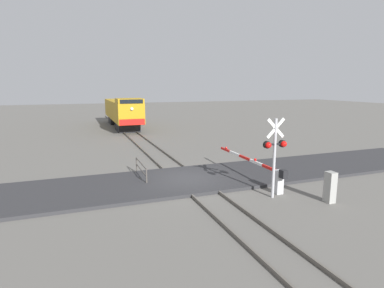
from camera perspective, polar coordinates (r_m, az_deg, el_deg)
The scene contains 9 objects.
ground_plane at distance 17.77m, azimuth -0.68°, elevation -6.68°, with size 160.00×160.00×0.00m, color #605E59.
rail_track_left at distance 17.53m, azimuth -2.91°, elevation -6.69°, with size 0.08×80.00×0.15m, color #59544C.
rail_track_right at distance 18.00m, azimuth 1.48°, elevation -6.22°, with size 0.08×80.00×0.15m, color #59544C.
road_surface at distance 17.75m, azimuth -0.68°, elevation -6.43°, with size 36.00×5.06×0.17m, color #2D2D30.
locomotive at distance 41.05m, azimuth -12.44°, elevation 5.75°, with size 2.85×14.52×3.84m.
crossing_signal at distance 15.12m, azimuth 14.72°, elevation -0.95°, with size 1.18×0.33×3.81m.
crossing_gate at distance 16.95m, azimuth 13.33°, elevation -4.93°, with size 0.36×6.99×1.30m.
utility_cabinet at distance 15.77m, azimuth 23.63°, elevation -7.15°, with size 0.37×0.45×1.43m, color #999993.
guard_railing at distance 18.25m, azimuth -9.15°, elevation -4.32°, with size 0.08×2.85×0.95m.
Camera 1 is at (-5.74, -15.97, 5.28)m, focal length 29.57 mm.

